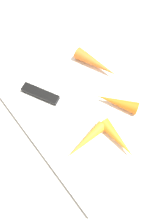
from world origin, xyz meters
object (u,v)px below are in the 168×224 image
at_px(carrot_shortest, 117,102).
at_px(carrot_longest, 96,64).
at_px(carrot_long, 85,141).
at_px(knife, 45,96).
at_px(carrot_short, 118,139).
at_px(cutting_board, 84,113).

relative_size(carrot_shortest, carrot_longest, 0.84).
relative_size(carrot_shortest, carrot_long, 0.95).
relative_size(knife, carrot_short, 1.95).
height_order(carrot_shortest, carrot_short, carrot_shortest).
relative_size(cutting_board, carrot_long, 3.57).
height_order(carrot_shortest, carrot_long, carrot_shortest).
distance_m(carrot_shortest, carrot_short, 0.09).
relative_size(knife, carrot_long, 1.86).
xyz_separation_m(cutting_board, carrot_long, (-0.06, 0.04, 0.02)).
xyz_separation_m(carrot_long, carrot_longest, (0.14, -0.14, 0.00)).
height_order(knife, carrot_long, carrot_long).
bearing_deg(carrot_long, cutting_board, -131.35).
bearing_deg(carrot_short, carrot_long, -124.13).
xyz_separation_m(knife, carrot_short, (-0.18, -0.06, 0.01)).
distance_m(carrot_short, carrot_long, 0.07).
bearing_deg(knife, carrot_long, -25.15).
distance_m(carrot_long, carrot_longest, 0.20).
height_order(cutting_board, carrot_short, carrot_short).
bearing_deg(carrot_shortest, carrot_long, 71.85).
xyz_separation_m(carrot_shortest, carrot_short, (-0.07, 0.06, -0.00)).
distance_m(carrot_shortest, carrot_longest, 0.11).
bearing_deg(cutting_board, knife, 28.56).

